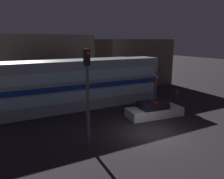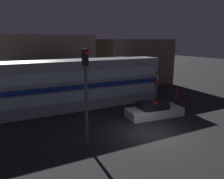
{
  "view_description": "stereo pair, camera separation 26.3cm",
  "coord_description": "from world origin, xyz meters",
  "views": [
    {
      "loc": [
        -8.98,
        -10.86,
        6.18
      ],
      "look_at": [
        -0.23,
        5.54,
        2.01
      ],
      "focal_mm": 35.0,
      "sensor_mm": 36.0,
      "label": 1
    },
    {
      "loc": [
        -8.75,
        -10.98,
        6.18
      ],
      "look_at": [
        -0.23,
        5.54,
        2.01
      ],
      "focal_mm": 35.0,
      "sensor_mm": 36.0,
      "label": 2
    }
  ],
  "objects": [
    {
      "name": "pedestrian",
      "position": [
        5.62,
        3.75,
        0.93
      ],
      "size": [
        0.3,
        0.3,
        1.8
      ],
      "color": "#2D2833",
      "rests_on": "ground_plane"
    },
    {
      "name": "ground_plane",
      "position": [
        0.0,
        0.0,
        0.0
      ],
      "size": [
        120.0,
        120.0,
        0.0
      ],
      "primitive_type": "plane",
      "color": "#262326"
    },
    {
      "name": "crossing_signal_near",
      "position": [
        4.61,
        5.57,
        1.8
      ],
      "size": [
        0.72,
        0.33,
        3.24
      ],
      "color": "#4C4C51",
      "rests_on": "ground_plane"
    },
    {
      "name": "building_left",
      "position": [
        -3.6,
        16.68,
        3.43
      ],
      "size": [
        10.8,
        5.7,
        6.86
      ],
      "color": "#726656",
      "rests_on": "ground_plane"
    },
    {
      "name": "train",
      "position": [
        -2.79,
        8.27,
        2.24
      ],
      "size": [
        17.15,
        2.99,
        4.48
      ],
      "color": "#999EA5",
      "rests_on": "ground_plane"
    },
    {
      "name": "police_car",
      "position": [
        2.28,
        2.8,
        0.51
      ],
      "size": [
        4.85,
        2.33,
        1.36
      ],
      "rotation": [
        0.0,
        0.0,
        -0.11
      ],
      "color": "silver",
      "rests_on": "ground_plane"
    },
    {
      "name": "building_center",
      "position": [
        8.43,
        15.26,
        3.19
      ],
      "size": [
        9.73,
        5.52,
        6.37
      ],
      "color": "brown",
      "rests_on": "ground_plane"
    },
    {
      "name": "traffic_light_corner",
      "position": [
        -4.58,
        0.3,
        3.51
      ],
      "size": [
        0.3,
        0.46,
        5.75
      ],
      "color": "#4C4C51",
      "rests_on": "ground_plane"
    }
  ]
}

